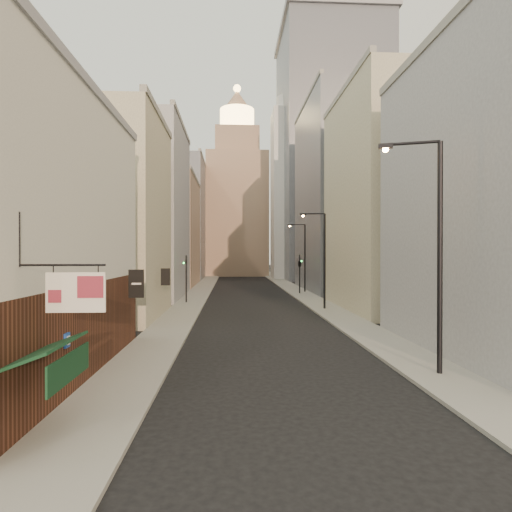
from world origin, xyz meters
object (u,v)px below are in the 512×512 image
at_px(streetlamp_far, 303,254).
at_px(traffic_light_right, 300,263).
at_px(streetlamp_mid, 322,255).
at_px(clock_tower, 237,200).
at_px(streetlamp_near, 433,242).
at_px(traffic_light_left, 186,268).
at_px(white_tower, 292,188).

distance_m(streetlamp_far, traffic_light_right, 2.64).
relative_size(streetlamp_mid, traffic_light_right, 1.78).
bearing_deg(clock_tower, traffic_light_right, -81.26).
bearing_deg(streetlamp_far, streetlamp_near, -86.44).
bearing_deg(traffic_light_left, streetlamp_mid, 160.80).
bearing_deg(clock_tower, streetlamp_near, -85.00).
relative_size(traffic_light_left, traffic_light_right, 1.00).
height_order(streetlamp_mid, streetlamp_far, streetlamp_far).
height_order(white_tower, streetlamp_far, white_tower).
relative_size(white_tower, streetlamp_far, 4.60).
distance_m(white_tower, traffic_light_left, 48.25).
height_order(clock_tower, white_tower, clock_tower).
bearing_deg(traffic_light_right, streetlamp_mid, 111.79).
bearing_deg(traffic_light_right, streetlamp_far, -87.35).
distance_m(clock_tower, streetlamp_near, 84.46).
xyz_separation_m(streetlamp_far, traffic_light_left, (-14.04, -11.32, -1.50)).
bearing_deg(streetlamp_near, white_tower, 105.18).
xyz_separation_m(white_tower, streetlamp_near, (-3.71, -69.30, -12.89)).
height_order(clock_tower, streetlamp_near, clock_tower).
bearing_deg(clock_tower, white_tower, -51.84).
distance_m(streetlamp_near, streetlamp_mid, 21.05).
xyz_separation_m(white_tower, traffic_light_left, (-16.93, -42.63, -14.96)).
relative_size(streetlamp_far, traffic_light_right, 1.80).
distance_m(clock_tower, white_tower, 17.83).
distance_m(streetlamp_mid, traffic_light_right, 14.82).
relative_size(clock_tower, streetlamp_mid, 5.05).
bearing_deg(clock_tower, streetlamp_mid, -83.58).
bearing_deg(streetlamp_near, traffic_light_right, 108.22).
height_order(streetlamp_near, streetlamp_mid, streetlamp_near).
distance_m(streetlamp_far, traffic_light_left, 18.10).
height_order(white_tower, traffic_light_right, white_tower).
height_order(streetlamp_far, traffic_light_right, streetlamp_far).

